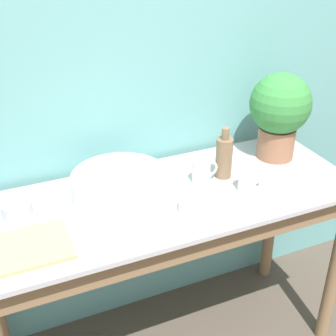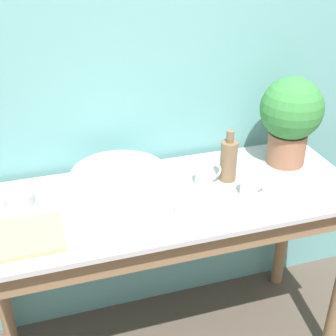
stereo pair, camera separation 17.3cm
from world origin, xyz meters
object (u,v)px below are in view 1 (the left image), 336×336
bottle_tall (224,157)px  bowl_small_steel (17,209)px  mug_white (248,180)px  mug_cream (202,172)px  potted_plant (280,110)px  bowl_wash_large (120,188)px  tray_board (34,246)px  bowl_small_cream (202,206)px

bottle_tall → bowl_small_steel: 0.82m
mug_white → mug_cream: (-0.14, 0.13, 0.00)m
bottle_tall → mug_white: bottle_tall is taller
potted_plant → bottle_tall: 0.33m
bowl_wash_large → mug_white: (0.48, -0.12, -0.01)m
potted_plant → tray_board: potted_plant is taller
mug_cream → bowl_wash_large: bearing=-179.4°
potted_plant → mug_cream: bearing=-169.8°
bowl_small_cream → tray_board: 0.59m
mug_white → mug_cream: 0.19m
mug_cream → tray_board: (-0.69, -0.15, -0.04)m
mug_cream → bowl_small_cream: size_ratio=0.66×
mug_cream → bowl_small_cream: 0.21m
bowl_wash_large → mug_white: 0.49m
bottle_tall → mug_cream: bearing=-174.7°
mug_white → mug_cream: size_ratio=0.97×
bowl_wash_large → bowl_small_cream: (0.25, -0.18, -0.04)m
bowl_wash_large → bowl_small_steel: bearing=169.5°
mug_white → tray_board: bearing=-178.0°
bottle_tall → bowl_small_steel: bearing=176.1°
potted_plant → bowl_wash_large: size_ratio=1.05×
bowl_small_steel → tray_board: bearing=-84.3°
bowl_small_cream → bowl_wash_large: bearing=144.3°
bottle_tall → tray_board: bottle_tall is taller
mug_white → tray_board: 0.82m
bowl_small_cream → tray_board: bearing=177.4°
potted_plant → bottle_tall: (-0.30, -0.06, -0.13)m
potted_plant → bowl_wash_large: 0.76m
mug_white → bottle_tall: bearing=103.5°
bottle_tall → bowl_small_cream: (-0.20, -0.19, -0.07)m
bottle_tall → bowl_small_cream: size_ratio=1.29×
bottle_tall → mug_cream: size_ratio=1.96×
potted_plant → tray_board: (-1.09, -0.23, -0.21)m
potted_plant → bowl_small_steel: (-1.11, -0.01, -0.19)m
bowl_small_steel → mug_white: bearing=-12.7°
mug_cream → bowl_small_steel: mug_cream is taller
bowl_wash_large → potted_plant: bearing=5.8°
bowl_wash_large → mug_cream: (0.34, 0.00, -0.01)m
potted_plant → bowl_small_steel: potted_plant is taller
bottle_tall → mug_cream: (-0.10, -0.01, -0.04)m
bowl_small_steel → bottle_tall: bearing=-3.9°
bowl_small_cream → tray_board: size_ratio=0.72×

